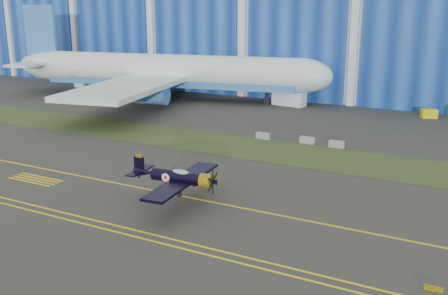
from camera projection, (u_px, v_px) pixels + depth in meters
The scene contains 16 objects.
ground at pixel (222, 184), 53.94m from camera, with size 260.00×260.00×0.00m, color #373630.
grass_median at pixel (275, 151), 65.83m from camera, with size 260.00×10.00×0.02m, color #475128.
hangar at pixel (383, 19), 111.03m from camera, with size 220.00×45.70×30.00m.
taxiway_centreline at pixel (197, 199), 49.68m from camera, with size 200.00×0.20×0.02m, color yellow.
edge_line_near at pixel (135, 237), 41.61m from camera, with size 80.00×0.20×0.02m, color yellow.
edge_line_far at pixel (143, 232), 42.46m from camera, with size 80.00×0.20×0.02m, color yellow.
hold_short_ladder at pixel (36, 179), 55.26m from camera, with size 6.00×2.40×0.02m, color yellow, non-canonical shape.
guard_board_right at pixel (433, 289), 33.66m from camera, with size 1.20×0.15×0.35m, color yellow.
warbird at pixel (177, 177), 47.46m from camera, with size 10.40×12.14×3.35m.
jetliner at pixel (168, 35), 99.60m from camera, with size 80.97×72.58×24.60m.
shipping_container at pixel (289, 98), 95.70m from camera, with size 6.00×2.40×2.60m, color #CDE5F8.
tug at pixel (429, 114), 85.18m from camera, with size 2.44×1.52×1.42m, color yellow.
cart at pixel (80, 84), 117.53m from camera, with size 2.13×1.28×1.28m, color #C9F8FA.
barrier_a at pixel (263, 136), 71.79m from camera, with size 2.00×0.60×0.90m, color gray.
barrier_b at pixel (307, 140), 69.50m from camera, with size 2.00×0.60×0.90m, color #A08E90.
barrier_c at pixel (337, 144), 67.53m from camera, with size 2.00×0.60×0.90m, color gray.
Camera 1 is at (24.33, -44.88, 17.80)m, focal length 42.00 mm.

